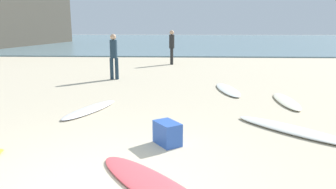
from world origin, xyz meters
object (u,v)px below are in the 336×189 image
surfboard_2 (155,186)px  beach_cooler (167,133)px  surfboard_4 (293,130)px  beachgoer_mid (114,54)px  surfboard_3 (286,101)px  surfboard_5 (228,90)px  surfboard_0 (90,109)px  beachgoer_near (172,45)px

surfboard_2 → beach_cooler: 1.63m
surfboard_4 → beachgoer_mid: 7.88m
surfboard_3 → beach_cooler: 4.57m
surfboard_2 → beach_cooler: bearing=-135.0°
surfboard_2 → surfboard_5: bearing=-147.6°
surfboard_0 → surfboard_4: bearing=-176.6°
surfboard_4 → surfboard_0: bearing=-61.7°
surfboard_0 → surfboard_4: size_ratio=0.80×
surfboard_5 → beachgoer_mid: size_ratio=1.27×
surfboard_3 → surfboard_4: bearing=-102.8°
beach_cooler → surfboard_5: bearing=70.0°
beach_cooler → surfboard_0: bearing=132.8°
surfboard_3 → beachgoer_near: (-3.46, 8.42, 0.97)m
surfboard_5 → beach_cooler: bearing=62.8°
surfboard_2 → beachgoer_mid: (-2.30, 8.49, 0.95)m
surfboard_0 → surfboard_4: (4.56, -1.43, 0.01)m
surfboard_2 → beachgoer_mid: 8.84m
beachgoer_mid → surfboard_3: bearing=147.6°
surfboard_3 → beachgoer_mid: bearing=148.7°
surfboard_2 → surfboard_5: (1.85, 6.43, 0.01)m
surfboard_2 → beachgoer_near: 13.37m
surfboard_2 → surfboard_3: size_ratio=1.19×
surfboard_2 → beach_cooler: size_ratio=4.78×
surfboard_0 → surfboard_3: size_ratio=1.00×
surfboard_5 → beach_cooler: 5.12m
beachgoer_near → beach_cooler: beachgoer_near is taller
surfboard_3 → beachgoer_mid: beachgoer_mid is taller
surfboard_0 → surfboard_3: 5.31m
surfboard_5 → surfboard_3: bearing=125.7°
surfboard_4 → beachgoer_near: beachgoer_near is taller
surfboard_2 → beachgoer_near: (-0.21, 13.33, 0.98)m
surfboard_0 → beachgoer_near: 9.71m
surfboard_3 → surfboard_4: surfboard_4 is taller
surfboard_4 → beach_cooler: beach_cooler is taller
surfboard_0 → beachgoer_mid: bearing=-64.9°
surfboard_3 → beachgoer_mid: size_ratio=1.18×
beach_cooler → surfboard_4: bearing=17.2°
surfboard_0 → beach_cooler: bearing=153.5°
surfboard_5 → beachgoer_near: 7.27m
surfboard_2 → beach_cooler: beach_cooler is taller
surfboard_5 → beachgoer_near: beachgoer_near is taller
beachgoer_near → surfboard_0: bearing=-19.6°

